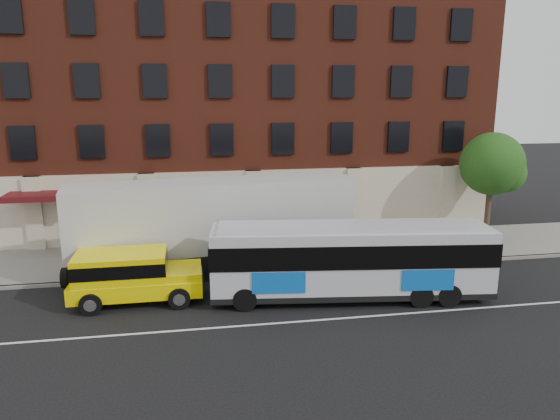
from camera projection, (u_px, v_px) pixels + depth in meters
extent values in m
plane|color=black|center=(292.00, 328.00, 19.42)|extent=(120.00, 120.00, 0.00)
cube|color=gray|center=(260.00, 253.00, 28.04)|extent=(60.00, 6.00, 0.15)
cube|color=gray|center=(268.00, 272.00, 25.16)|extent=(60.00, 0.25, 0.15)
cube|color=silver|center=(289.00, 322.00, 19.90)|extent=(60.00, 0.12, 0.01)
cube|color=maroon|center=(243.00, 106.00, 34.00)|extent=(30.00, 10.00, 15.00)
cube|color=beige|center=(253.00, 205.00, 30.31)|extent=(30.00, 0.35, 4.00)
cube|color=#4D0D11|center=(48.00, 195.00, 27.44)|extent=(4.20, 2.20, 0.30)
cube|color=beige|center=(35.00, 213.00, 28.24)|extent=(0.90, 0.55, 4.00)
cube|color=beige|center=(148.00, 209.00, 29.23)|extent=(0.90, 0.55, 4.00)
cube|color=beige|center=(254.00, 205.00, 30.21)|extent=(0.90, 0.55, 4.00)
cube|color=beige|center=(353.00, 201.00, 31.20)|extent=(0.90, 0.55, 4.00)
cube|color=beige|center=(446.00, 198.00, 32.18)|extent=(0.90, 0.55, 4.00)
cube|color=black|center=(23.00, 143.00, 27.50)|extent=(1.30, 0.20, 1.80)
cube|color=black|center=(92.00, 142.00, 28.08)|extent=(1.30, 0.20, 1.80)
cube|color=black|center=(158.00, 141.00, 28.65)|extent=(1.30, 0.20, 1.80)
cube|color=black|center=(222.00, 140.00, 29.23)|extent=(1.30, 0.20, 1.80)
cube|color=black|center=(283.00, 139.00, 29.80)|extent=(1.30, 0.20, 1.80)
cube|color=black|center=(342.00, 138.00, 30.38)|extent=(1.30, 0.20, 1.80)
cube|color=black|center=(398.00, 137.00, 30.95)|extent=(1.30, 0.20, 1.80)
cube|color=black|center=(453.00, 136.00, 31.53)|extent=(1.30, 0.20, 1.80)
cube|color=black|center=(16.00, 81.00, 26.78)|extent=(1.30, 0.20, 1.80)
cube|color=black|center=(87.00, 81.00, 27.35)|extent=(1.30, 0.20, 1.80)
cube|color=black|center=(155.00, 81.00, 27.93)|extent=(1.30, 0.20, 1.80)
cube|color=black|center=(220.00, 81.00, 28.50)|extent=(1.30, 0.20, 1.80)
cube|color=black|center=(283.00, 81.00, 29.08)|extent=(1.30, 0.20, 1.80)
cube|color=black|center=(343.00, 81.00, 29.65)|extent=(1.30, 0.20, 1.80)
cube|color=black|center=(401.00, 82.00, 30.22)|extent=(1.30, 0.20, 1.80)
cube|color=black|center=(457.00, 82.00, 30.80)|extent=(1.30, 0.20, 1.80)
cube|color=black|center=(9.00, 15.00, 26.05)|extent=(1.30, 0.20, 1.80)
cube|color=black|center=(82.00, 17.00, 26.62)|extent=(1.30, 0.20, 1.80)
cube|color=black|center=(152.00, 18.00, 27.20)|extent=(1.30, 0.20, 1.80)
cube|color=black|center=(219.00, 20.00, 27.77)|extent=(1.30, 0.20, 1.80)
cube|color=black|center=(283.00, 21.00, 28.35)|extent=(1.30, 0.20, 1.80)
cube|color=black|center=(345.00, 22.00, 28.92)|extent=(1.30, 0.20, 1.80)
cube|color=black|center=(404.00, 24.00, 29.50)|extent=(1.30, 0.20, 1.80)
cube|color=black|center=(461.00, 25.00, 30.07)|extent=(1.30, 0.20, 1.80)
cube|color=black|center=(64.00, 219.00, 28.61)|extent=(2.60, 0.15, 2.80)
cube|color=black|center=(175.00, 215.00, 29.59)|extent=(2.60, 0.15, 2.80)
cube|color=black|center=(279.00, 210.00, 30.58)|extent=(2.60, 0.15, 2.80)
cube|color=black|center=(376.00, 207.00, 31.56)|extent=(2.60, 0.15, 2.80)
cylinder|color=slate|center=(84.00, 257.00, 23.69)|extent=(0.07, 0.07, 2.50)
cube|color=white|center=(81.00, 241.00, 23.37)|extent=(0.30, 0.03, 0.40)
cube|color=white|center=(82.00, 252.00, 23.48)|extent=(0.30, 0.03, 0.35)
cylinder|color=#322319|center=(487.00, 213.00, 30.38)|extent=(0.32, 0.32, 3.00)
sphere|color=#184413|center=(492.00, 164.00, 29.73)|extent=(3.60, 3.60, 3.60)
sphere|color=#184413|center=(506.00, 173.00, 29.57)|extent=(2.20, 2.20, 2.20)
sphere|color=#184413|center=(478.00, 170.00, 30.10)|extent=(2.00, 2.00, 2.00)
cube|color=#B9BBC4|center=(351.00, 260.00, 21.86)|extent=(11.87, 3.79, 2.77)
cube|color=black|center=(350.00, 288.00, 22.15)|extent=(11.92, 3.85, 0.24)
cube|color=#B9BBC4|center=(352.00, 227.00, 21.53)|extent=(11.25, 3.43, 0.12)
cube|color=black|center=(351.00, 249.00, 21.75)|extent=(11.95, 3.88, 0.97)
cube|color=#0C58B5|center=(279.00, 283.00, 20.61)|extent=(2.13, 0.29, 0.87)
cube|color=#0C58B5|center=(410.00, 260.00, 23.33)|extent=(2.13, 0.29, 0.87)
cylinder|color=black|center=(245.00, 299.00, 20.85)|extent=(1.00, 0.40, 0.97)
cylinder|color=black|center=(246.00, 280.00, 22.98)|extent=(1.00, 0.40, 0.97)
cylinder|color=black|center=(421.00, 296.00, 21.20)|extent=(1.00, 0.40, 0.97)
cylinder|color=black|center=(406.00, 277.00, 23.34)|extent=(1.00, 0.40, 0.97)
cylinder|color=black|center=(449.00, 295.00, 21.26)|extent=(1.00, 0.40, 0.97)
cylinder|color=black|center=(431.00, 276.00, 23.40)|extent=(1.00, 0.40, 0.97)
cube|color=#FFE600|center=(138.00, 285.00, 21.75)|extent=(5.33, 2.24, 0.67)
cube|color=#FFE600|center=(121.00, 266.00, 21.44)|extent=(3.67, 2.19, 1.11)
cube|color=black|center=(121.00, 264.00, 21.43)|extent=(3.71, 2.23, 0.55)
cube|color=#FFE600|center=(181.00, 271.00, 21.94)|extent=(1.67, 2.11, 0.33)
cube|color=black|center=(202.00, 280.00, 22.18)|extent=(0.07, 1.78, 0.61)
cylinder|color=black|center=(65.00, 278.00, 21.16)|extent=(0.25, 0.84, 0.84)
cylinder|color=black|center=(179.00, 298.00, 21.05)|extent=(0.89, 0.31, 0.89)
cylinder|color=silver|center=(179.00, 298.00, 21.05)|extent=(0.49, 0.33, 0.49)
cylinder|color=black|center=(180.00, 280.00, 23.14)|extent=(0.89, 0.31, 0.89)
cylinder|color=silver|center=(180.00, 280.00, 23.14)|extent=(0.49, 0.33, 0.49)
cylinder|color=black|center=(91.00, 304.00, 20.48)|extent=(0.89, 0.31, 0.89)
cylinder|color=silver|center=(91.00, 304.00, 20.48)|extent=(0.49, 0.33, 0.49)
cylinder|color=black|center=(100.00, 284.00, 22.56)|extent=(0.89, 0.31, 0.89)
cylinder|color=silver|center=(100.00, 284.00, 22.56)|extent=(0.49, 0.33, 0.49)
cube|color=black|center=(215.00, 259.00, 25.40)|extent=(13.73, 4.54, 1.24)
cube|color=beige|center=(214.00, 214.00, 24.89)|extent=(13.73, 4.58, 3.26)
cylinder|color=black|center=(106.00, 280.00, 22.71)|extent=(1.16, 0.47, 1.12)
cylinder|color=black|center=(107.00, 262.00, 25.11)|extent=(1.16, 0.47, 1.12)
cylinder|color=black|center=(138.00, 277.00, 23.11)|extent=(1.16, 0.47, 1.12)
cylinder|color=black|center=(136.00, 259.00, 25.51)|extent=(1.16, 0.47, 1.12)
cylinder|color=black|center=(295.00, 261.00, 25.31)|extent=(1.16, 0.47, 1.12)
cylinder|color=black|center=(279.00, 246.00, 27.70)|extent=(1.16, 0.47, 1.12)
cylinder|color=black|center=(321.00, 258.00, 25.70)|extent=(1.16, 0.47, 1.12)
cylinder|color=black|center=(303.00, 244.00, 28.10)|extent=(1.16, 0.47, 1.12)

